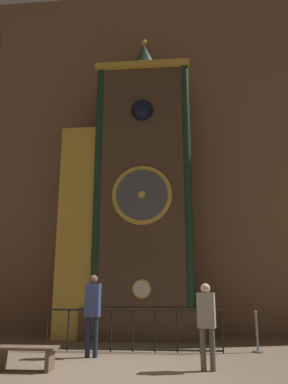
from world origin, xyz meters
The scene contains 8 objects.
ground_plane centered at (0.00, 0.00, 0.00)m, with size 28.00×28.00×0.00m, color #75604C.
cathedral_back_wall centered at (-0.09, 6.13, 6.89)m, with size 24.00×0.32×13.79m.
clock_tower centered at (-0.20, 4.78, 4.49)m, with size 4.69×1.83×10.67m.
railing_fence centered at (0.15, 2.34, 0.57)m, with size 4.45×0.05×1.02m.
visitor_near centered at (-0.71, 1.54, 1.11)m, with size 0.36×0.25×1.84m.
visitor_far centered at (1.85, 0.36, 0.98)m, with size 0.38×0.29×1.63m.
stanchion_post centered at (3.23, 2.60, 0.32)m, with size 0.28×0.28×0.99m.
visitor_bench centered at (-1.66, 0.05, 0.31)m, with size 1.21×0.40×0.44m.
Camera 1 is at (1.34, -7.50, 1.57)m, focal length 35.00 mm.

